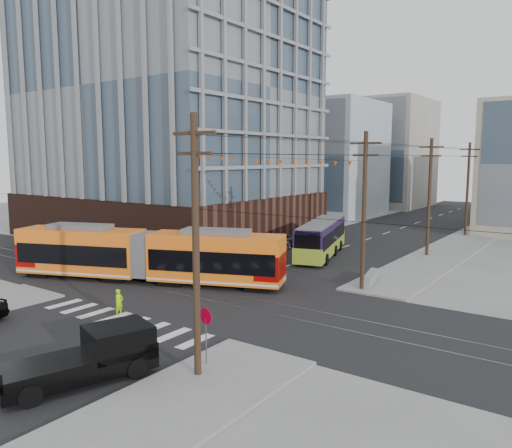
{
  "coord_description": "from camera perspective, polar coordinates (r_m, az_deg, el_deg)",
  "views": [
    {
      "loc": [
        22.15,
        -20.94,
        9.23
      ],
      "look_at": [
        -0.3,
        10.61,
        4.07
      ],
      "focal_mm": 35.0,
      "sensor_mm": 36.0,
      "label": 1
    }
  ],
  "objects": [
    {
      "name": "office_building",
      "position": [
        62.5,
        -9.89,
        12.13
      ],
      "size": [
        30.0,
        25.0,
        28.6
      ],
      "primitive_type": "cube",
      "color": "#381E16",
      "rests_on": "ground"
    },
    {
      "name": "ground",
      "position": [
        31.85,
        -10.84,
        -9.4
      ],
      "size": [
        160.0,
        160.0,
        0.0
      ],
      "primitive_type": "plane",
      "color": "slate"
    },
    {
      "name": "city_bus",
      "position": [
        47.5,
        7.47,
        -1.62
      ],
      "size": [
        5.85,
        12.09,
        3.36
      ],
      "primitive_type": null,
      "rotation": [
        0.0,
        0.0,
        0.29
      ],
      "color": "#24143C",
      "rests_on": "ground"
    },
    {
      "name": "parked_car_silver",
      "position": [
        45.07,
        -2.53,
        -3.37
      ],
      "size": [
        1.45,
        4.06,
        1.33
      ],
      "primitive_type": "imported",
      "rotation": [
        0.0,
        0.0,
        3.15
      ],
      "color": "#959596",
      "rests_on": "ground"
    },
    {
      "name": "pickup_truck",
      "position": [
        22.43,
        -19.66,
        -14.27
      ],
      "size": [
        4.05,
        6.54,
        2.09
      ],
      "primitive_type": null,
      "rotation": [
        0.0,
        0.0,
        -0.32
      ],
      "color": "black",
      "rests_on": "ground"
    },
    {
      "name": "parked_car_grey",
      "position": [
        52.39,
        3.16,
        -1.76
      ],
      "size": [
        2.71,
        5.37,
        1.46
      ],
      "primitive_type": "imported",
      "rotation": [
        0.0,
        0.0,
        3.08
      ],
      "color": "#474A50",
      "rests_on": "ground"
    },
    {
      "name": "bg_bldg_nw_far",
      "position": [
        99.73,
        14.32,
        7.8
      ],
      "size": [
        16.0,
        18.0,
        20.0
      ],
      "primitive_type": "cube",
      "color": "gray",
      "rests_on": "ground"
    },
    {
      "name": "jersey_barrier",
      "position": [
        37.7,
        12.93,
        -6.14
      ],
      "size": [
        1.81,
        4.17,
        0.81
      ],
      "primitive_type": "cube",
      "rotation": [
        0.0,
        0.0,
        0.23
      ],
      "color": "slate",
      "rests_on": "ground"
    },
    {
      "name": "bg_bldg_nw_near",
      "position": [
        82.78,
        7.27,
        7.37
      ],
      "size": [
        18.0,
        16.0,
        18.0
      ],
      "primitive_type": "cube",
      "color": "#8C99A5",
      "rests_on": "ground"
    },
    {
      "name": "stop_sign",
      "position": [
        22.71,
        -5.72,
        -12.98
      ],
      "size": [
        0.85,
        0.85,
        2.53
      ],
      "primitive_type": null,
      "rotation": [
        0.0,
        0.0,
        -0.11
      ],
      "color": "#A3001C",
      "rests_on": "ground"
    },
    {
      "name": "utility_pole_near",
      "position": [
        20.58,
        -6.88,
        -2.91
      ],
      "size": [
        0.3,
        0.3,
        11.0
      ],
      "primitive_type": "cylinder",
      "color": "black",
      "rests_on": "ground"
    },
    {
      "name": "utility_pole_far",
      "position": [
        78.23,
        25.42,
        4.12
      ],
      "size": [
        0.3,
        0.3,
        11.0
      ],
      "primitive_type": "cylinder",
      "color": "black",
      "rests_on": "ground"
    },
    {
      "name": "streetcar",
      "position": [
        38.25,
        -12.41,
        -3.49
      ],
      "size": [
        20.39,
        10.25,
        4.0
      ],
      "primitive_type": null,
      "rotation": [
        0.0,
        0.0,
        0.37
      ],
      "color": "orange",
      "rests_on": "ground"
    },
    {
      "name": "parked_car_white",
      "position": [
        49.95,
        1.57,
        -2.26
      ],
      "size": [
        3.15,
        5.1,
        1.38
      ],
      "primitive_type": "imported",
      "rotation": [
        0.0,
        0.0,
        2.87
      ],
      "color": "silver",
      "rests_on": "ground"
    },
    {
      "name": "pedestrian",
      "position": [
        30.74,
        -15.39,
        -8.63
      ],
      "size": [
        0.42,
        0.6,
        1.57
      ],
      "primitive_type": "imported",
      "rotation": [
        0.0,
        0.0,
        1.64
      ],
      "color": "#A1F505",
      "rests_on": "ground"
    }
  ]
}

